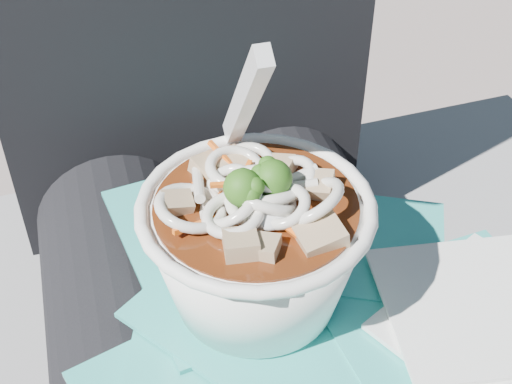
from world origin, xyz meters
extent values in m
cylinder|color=black|center=(0.08, 0.00, 0.52)|extent=(0.15, 0.48, 0.15)
cube|color=teal|center=(0.07, 0.01, 0.60)|extent=(0.18, 0.18, 0.00)
cube|color=teal|center=(0.02, -0.01, 0.60)|extent=(0.20, 0.19, 0.00)
cube|color=teal|center=(0.02, -0.01, 0.60)|extent=(0.17, 0.15, 0.00)
cube|color=teal|center=(-0.01, -0.02, 0.61)|extent=(0.22, 0.22, 0.00)
cube|color=teal|center=(0.02, 0.05, 0.61)|extent=(0.16, 0.17, 0.00)
cube|color=teal|center=(0.08, -0.07, 0.61)|extent=(0.21, 0.21, 0.00)
cube|color=teal|center=(0.00, 0.08, 0.61)|extent=(0.18, 0.22, 0.00)
cube|color=teal|center=(0.01, -0.01, 0.61)|extent=(0.23, 0.24, 0.00)
cube|color=teal|center=(0.12, -0.07, 0.61)|extent=(0.17, 0.19, 0.00)
cube|color=teal|center=(0.08, 0.05, 0.61)|extent=(0.18, 0.16, 0.00)
cube|color=white|center=(0.15, -0.06, 0.62)|extent=(0.18, 0.18, 0.00)
cube|color=white|center=(0.14, -0.04, 0.62)|extent=(0.14, 0.14, 0.00)
torus|color=white|center=(0.00, 0.01, 0.70)|extent=(0.15, 0.15, 0.01)
cylinder|color=#421A09|center=(0.00, 0.01, 0.70)|extent=(0.13, 0.13, 0.01)
torus|color=silver|center=(0.01, 0.02, 0.71)|extent=(0.05, 0.05, 0.04)
torus|color=silver|center=(0.03, 0.00, 0.71)|extent=(0.05, 0.05, 0.04)
torus|color=silver|center=(0.00, 0.02, 0.70)|extent=(0.06, 0.06, 0.03)
torus|color=silver|center=(0.00, 0.01, 0.70)|extent=(0.05, 0.05, 0.02)
torus|color=silver|center=(-0.01, 0.04, 0.71)|extent=(0.06, 0.06, 0.02)
torus|color=silver|center=(0.01, 0.00, 0.71)|extent=(0.04, 0.04, 0.02)
torus|color=silver|center=(0.00, 0.05, 0.70)|extent=(0.05, 0.05, 0.03)
torus|color=silver|center=(-0.02, 0.01, 0.71)|extent=(0.06, 0.06, 0.03)
torus|color=silver|center=(-0.04, 0.02, 0.71)|extent=(0.05, 0.05, 0.02)
torus|color=silver|center=(0.00, 0.02, 0.70)|extent=(0.06, 0.06, 0.04)
torus|color=silver|center=(0.00, 0.01, 0.71)|extent=(0.05, 0.05, 0.04)
torus|color=silver|center=(-0.01, 0.03, 0.71)|extent=(0.04, 0.04, 0.02)
torus|color=silver|center=(0.01, 0.02, 0.70)|extent=(0.06, 0.06, 0.04)
torus|color=silver|center=(-0.02, 0.00, 0.71)|extent=(0.05, 0.05, 0.02)
torus|color=silver|center=(0.02, 0.03, 0.70)|extent=(0.05, 0.05, 0.03)
cylinder|color=silver|center=(-0.03, 0.04, 0.71)|extent=(0.01, 0.04, 0.01)
cylinder|color=silver|center=(0.01, 0.02, 0.71)|extent=(0.02, 0.03, 0.03)
cylinder|color=silver|center=(0.03, 0.03, 0.71)|extent=(0.03, 0.01, 0.01)
cylinder|color=silver|center=(0.02, 0.02, 0.71)|extent=(0.04, 0.01, 0.01)
cylinder|color=#83A951|center=(0.01, 0.01, 0.71)|extent=(0.01, 0.01, 0.01)
sphere|color=#1D4F12|center=(0.01, 0.01, 0.72)|extent=(0.02, 0.02, 0.02)
sphere|color=#1D4F12|center=(0.00, 0.02, 0.72)|extent=(0.01, 0.01, 0.01)
sphere|color=#1D4F12|center=(0.01, 0.02, 0.72)|extent=(0.01, 0.01, 0.01)
sphere|color=#1D4F12|center=(0.00, 0.02, 0.72)|extent=(0.01, 0.01, 0.01)
sphere|color=#1D4F12|center=(0.01, 0.02, 0.72)|extent=(0.01, 0.01, 0.01)
cylinder|color=#83A951|center=(-0.01, 0.01, 0.71)|extent=(0.01, 0.01, 0.01)
sphere|color=#1D4F12|center=(-0.01, 0.01, 0.72)|extent=(0.02, 0.02, 0.02)
sphere|color=#1D4F12|center=(-0.01, 0.01, 0.72)|extent=(0.01, 0.01, 0.01)
sphere|color=#1D4F12|center=(0.00, 0.01, 0.72)|extent=(0.01, 0.01, 0.01)
sphere|color=#1D4F12|center=(-0.01, 0.00, 0.72)|extent=(0.01, 0.01, 0.01)
sphere|color=#1D4F12|center=(-0.01, 0.02, 0.72)|extent=(0.01, 0.01, 0.01)
cube|color=orange|center=(-0.01, 0.03, 0.71)|extent=(0.02, 0.03, 0.00)
cube|color=orange|center=(-0.01, 0.03, 0.71)|extent=(0.04, 0.01, 0.01)
cube|color=orange|center=(-0.01, 0.03, 0.70)|extent=(0.04, 0.02, 0.01)
cube|color=orange|center=(-0.04, 0.00, 0.70)|extent=(0.04, 0.02, 0.01)
cube|color=orange|center=(-0.01, 0.05, 0.71)|extent=(0.02, 0.04, 0.02)
cube|color=orange|center=(-0.02, 0.05, 0.70)|extent=(0.04, 0.03, 0.01)
cube|color=orange|center=(0.00, -0.01, 0.71)|extent=(0.03, 0.04, 0.01)
cube|color=#957454|center=(0.04, 0.01, 0.70)|extent=(0.03, 0.03, 0.02)
cube|color=#957454|center=(0.02, 0.04, 0.70)|extent=(0.03, 0.03, 0.02)
cube|color=#957454|center=(-0.01, 0.05, 0.70)|extent=(0.03, 0.03, 0.02)
cube|color=#957454|center=(-0.02, 0.05, 0.70)|extent=(0.03, 0.03, 0.02)
cube|color=#957454|center=(-0.05, 0.02, 0.70)|extent=(0.02, 0.02, 0.02)
cube|color=#957454|center=(-0.02, -0.02, 0.70)|extent=(0.02, 0.02, 0.01)
cube|color=#957454|center=(-0.01, -0.03, 0.70)|extent=(0.02, 0.02, 0.01)
cube|color=#957454|center=(0.03, -0.03, 0.70)|extent=(0.03, 0.03, 0.02)
ellipsoid|color=silver|center=(0.00, 0.00, 0.70)|extent=(0.03, 0.04, 0.01)
cube|color=silver|center=(0.00, 0.05, 0.76)|extent=(0.01, 0.09, 0.11)
camera|label=1|loc=(-0.09, -0.31, 1.00)|focal=50.00mm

